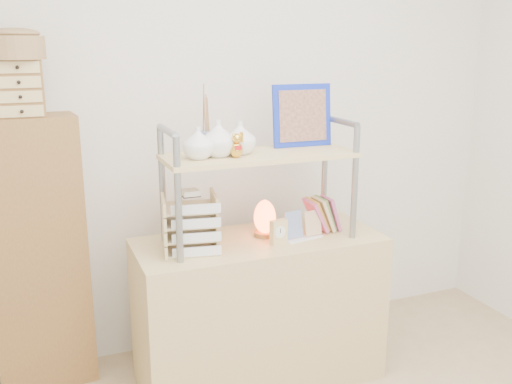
% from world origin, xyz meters
% --- Properties ---
extents(room_shell, '(3.42, 3.41, 2.61)m').
position_xyz_m(room_shell, '(0.00, 0.39, 1.69)').
color(room_shell, silver).
rests_on(room_shell, ground).
extents(desk, '(1.20, 0.50, 0.75)m').
position_xyz_m(desk, '(0.00, 1.20, 0.38)').
color(desk, tan).
rests_on(desk, ground).
extents(cabinet, '(0.47, 0.28, 1.35)m').
position_xyz_m(cabinet, '(-1.01, 1.57, 0.68)').
color(cabinet, brown).
rests_on(cabinet, ground).
extents(hutch, '(0.90, 0.34, 0.73)m').
position_xyz_m(hutch, '(-0.04, 1.21, 1.18)').
color(hutch, gray).
rests_on(hutch, desk).
extents(letter_tray, '(0.27, 0.26, 0.29)m').
position_xyz_m(letter_tray, '(-0.35, 1.17, 0.86)').
color(letter_tray, tan).
rests_on(letter_tray, desk).
extents(salt_lamp, '(0.12, 0.11, 0.18)m').
position_xyz_m(salt_lamp, '(0.04, 1.23, 0.84)').
color(salt_lamp, brown).
rests_on(salt_lamp, desk).
extents(desk_clock, '(0.09, 0.05, 0.12)m').
position_xyz_m(desk_clock, '(0.06, 1.10, 0.81)').
color(desk_clock, tan).
rests_on(desk_clock, desk).
extents(postcard_stand, '(0.21, 0.09, 0.14)m').
position_xyz_m(postcard_stand, '(0.20, 1.12, 0.79)').
color(postcard_stand, white).
rests_on(postcard_stand, desk).
extents(drawer_chest, '(0.20, 0.16, 0.25)m').
position_xyz_m(drawer_chest, '(-1.01, 1.55, 1.48)').
color(drawer_chest, brown).
rests_on(drawer_chest, cabinet).
extents(woven_basket, '(0.25, 0.25, 0.10)m').
position_xyz_m(woven_basket, '(-1.01, 1.55, 1.65)').
color(woven_basket, olive).
rests_on(woven_basket, drawer_chest).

